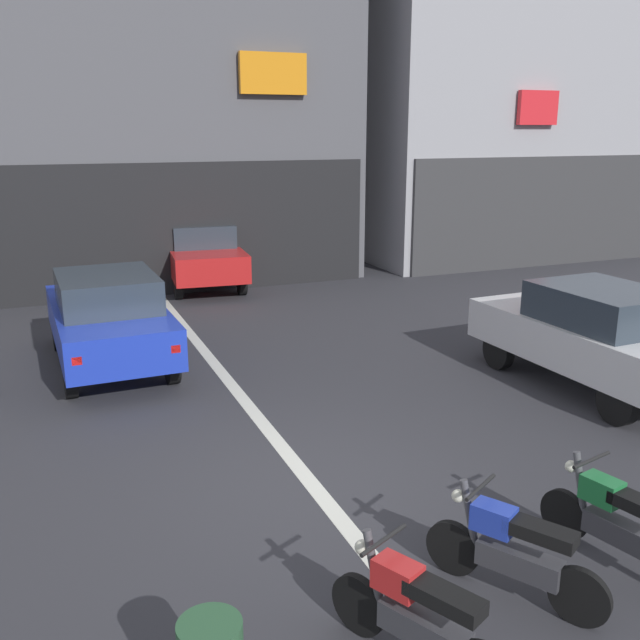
% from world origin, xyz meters
% --- Properties ---
extents(ground_plane, '(120.00, 120.00, 0.00)m').
position_xyz_m(ground_plane, '(0.00, 0.00, 0.00)').
color(ground_plane, '#333338').
extents(lane_centre_line, '(0.20, 18.00, 0.01)m').
position_xyz_m(lane_centre_line, '(0.00, 6.00, 0.00)').
color(lane_centre_line, silver).
rests_on(lane_centre_line, ground).
extents(car_blue_crossing_near, '(1.87, 4.15, 1.64)m').
position_xyz_m(car_blue_crossing_near, '(-1.67, 5.31, 0.89)').
color(car_blue_crossing_near, black).
rests_on(car_blue_crossing_near, ground).
extents(car_white_parked_kerbside, '(1.92, 4.16, 1.64)m').
position_xyz_m(car_white_parked_kerbside, '(5.28, 1.38, 0.89)').
color(car_white_parked_kerbside, black).
rests_on(car_white_parked_kerbside, ground).
extents(car_red_down_street, '(2.13, 4.25, 1.64)m').
position_xyz_m(car_red_down_street, '(1.27, 11.08, 0.89)').
color(car_red_down_street, black).
rests_on(car_red_down_street, ground).
extents(motorcycle_red_row_leftmost, '(0.80, 1.53, 0.98)m').
position_xyz_m(motorcycle_red_row_leftmost, '(-0.31, -2.86, 0.46)').
color(motorcycle_red_row_leftmost, black).
rests_on(motorcycle_red_row_leftmost, ground).
extents(motorcycle_blue_row_left_mid, '(0.91, 1.47, 0.98)m').
position_xyz_m(motorcycle_blue_row_left_mid, '(0.87, -2.44, 0.46)').
color(motorcycle_blue_row_left_mid, black).
rests_on(motorcycle_blue_row_left_mid, ground).
extents(motorcycle_green_row_centre, '(0.58, 1.64, 0.98)m').
position_xyz_m(motorcycle_green_row_centre, '(2.06, -2.43, 0.46)').
color(motorcycle_green_row_centre, black).
rests_on(motorcycle_green_row_centre, ground).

